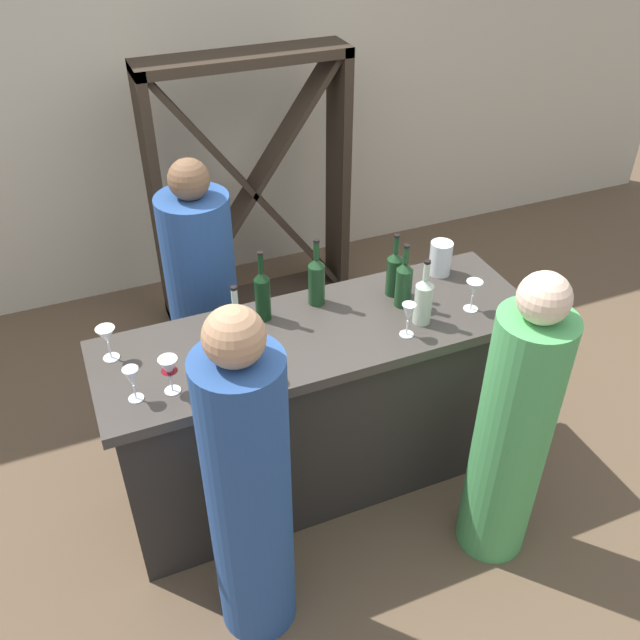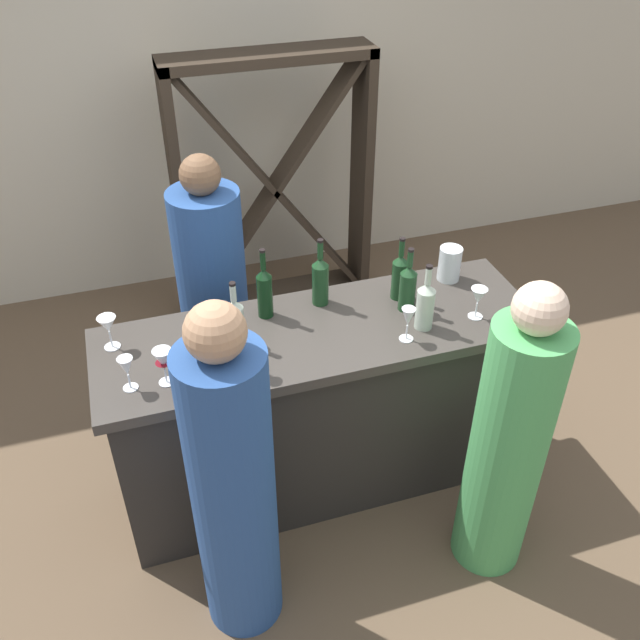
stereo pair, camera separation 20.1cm
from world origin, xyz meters
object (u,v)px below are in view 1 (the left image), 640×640
wine_glass_far_right (107,336)px  person_right_guest (205,310)px  wine_glass_near_right (169,369)px  person_left_guest (512,434)px  wine_bottle_far_right_clear_pale (423,299)px  wine_bottle_center_olive_green (316,279)px  water_pitcher (441,258)px  wine_bottle_second_right_olive_green (404,283)px  wine_glass_far_center (474,290)px  person_center_guest (249,497)px  wine_bottle_leftmost_clear_pale (237,324)px  wine_rack (252,191)px  wine_glass_far_left (132,378)px  wine_bottle_rightmost_olive_green (394,272)px  wine_glass_near_center (408,314)px  wine_bottle_second_left_dark_green (262,294)px  wine_glass_near_left (256,354)px

wine_glass_far_right → person_right_guest: 0.83m
wine_glass_near_right → person_left_guest: size_ratio=0.11×
wine_glass_far_right → wine_bottle_far_right_clear_pale: bearing=-11.5°
wine_bottle_center_olive_green → wine_glass_far_right: 0.94m
wine_bottle_far_right_clear_pale → water_pitcher: 0.42m
wine_glass_far_right → water_pitcher: water_pitcher is taller
wine_bottle_second_right_olive_green → person_right_guest: bearing=139.7°
wine_glass_far_center → person_center_guest: bearing=-159.4°
wine_glass_far_center → person_left_guest: size_ratio=0.10×
wine_bottle_leftmost_clear_pale → wine_bottle_center_olive_green: (0.43, 0.17, 0.01)m
wine_bottle_far_right_clear_pale → wine_glass_far_right: size_ratio=2.05×
wine_rack → wine_glass_far_left: bearing=-120.1°
person_left_guest → wine_glass_near_right: bearing=66.1°
wine_bottle_center_olive_green → wine_glass_far_center: bearing=-26.8°
wine_bottle_second_right_olive_green → wine_glass_far_left: bearing=-172.3°
wine_glass_far_left → person_center_guest: person_center_guest is taller
wine_bottle_rightmost_olive_green → wine_bottle_far_right_clear_pale: size_ratio=0.99×
wine_bottle_leftmost_clear_pale → wine_glass_far_center: bearing=-7.8°
wine_glass_far_left → water_pitcher: water_pitcher is taller
wine_bottle_center_olive_green → wine_glass_near_center: 0.46m
wine_bottle_leftmost_clear_pale → wine_bottle_second_left_dark_green: size_ratio=0.89×
wine_glass_far_left → wine_glass_far_right: bearing=99.8°
wine_glass_near_right → wine_glass_far_right: (-0.19, 0.30, 0.00)m
wine_bottle_second_right_olive_green → person_center_guest: bearing=-147.1°
wine_bottle_rightmost_olive_green → person_left_guest: person_left_guest is taller
wine_bottle_center_olive_green → wine_bottle_rightmost_olive_green: (0.36, -0.07, -0.01)m
wine_bottle_center_olive_green → person_left_guest: person_left_guest is taller
wine_bottle_leftmost_clear_pale → wine_bottle_far_right_clear_pale: bearing=-10.0°
wine_glass_far_left → person_right_guest: 1.01m
wine_rack → wine_glass_near_center: size_ratio=10.61×
wine_glass_near_left → person_center_guest: (-0.17, -0.39, -0.33)m
person_right_guest → person_center_guest: bearing=-18.9°
wine_rack → wine_bottle_far_right_clear_pale: wine_rack is taller
wine_bottle_second_left_dark_green → wine_glass_far_right: 0.67m
wine_bottle_second_right_olive_green → wine_glass_far_left: (-1.24, -0.17, -0.02)m
wine_glass_near_left → wine_bottle_far_right_clear_pale: bearing=5.2°
wine_glass_near_left → wine_glass_far_center: wine_glass_near_left is taller
person_center_guest → wine_glass_near_center: bearing=-51.3°
wine_bottle_rightmost_olive_green → wine_glass_near_center: wine_bottle_rightmost_olive_green is taller
person_left_guest → person_center_guest: (-1.13, 0.06, 0.06)m
wine_bottle_leftmost_clear_pale → wine_glass_far_center: size_ratio=2.01×
wine_bottle_second_left_dark_green → wine_bottle_rightmost_olive_green: size_ratio=1.08×
wine_bottle_center_olive_green → wine_glass_far_right: wine_bottle_center_olive_green is taller
wine_rack → wine_glass_far_left: (-1.03, -1.79, 0.22)m
person_right_guest → wine_bottle_center_olive_green: bearing=28.9°
wine_bottle_second_right_olive_green → wine_bottle_far_right_clear_pale: size_ratio=1.00×
wine_bottle_second_left_dark_green → person_right_guest: (-0.16, 0.52, -0.38)m
wine_bottle_second_right_olive_green → wine_bottle_far_right_clear_pale: 0.15m
wine_bottle_second_left_dark_green → wine_glass_far_right: (-0.67, -0.03, -0.02)m
wine_bottle_leftmost_clear_pale → person_right_guest: (0.00, 0.67, -0.37)m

